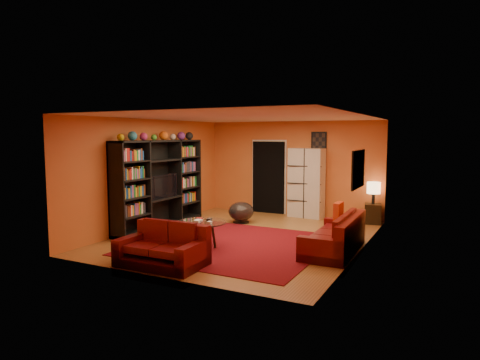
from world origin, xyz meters
The scene contains 20 objects.
floor centered at (0.00, 0.00, 0.00)m, with size 6.00×6.00×0.00m, color brown.
ceiling centered at (0.00, 0.00, 2.60)m, with size 6.00×6.00×0.00m, color white.
wall_back centered at (0.00, 3.00, 1.30)m, with size 6.00×6.00×0.00m, color #C7622B.
wall_front centered at (0.00, -3.00, 1.30)m, with size 6.00×6.00×0.00m, color #C7622B.
wall_left centered at (-2.50, 0.00, 1.30)m, with size 6.00×6.00×0.00m, color #C7622B.
wall_right centered at (2.50, 0.00, 1.30)m, with size 6.00×6.00×0.00m, color #C7622B.
rug centered at (0.10, -0.70, 0.01)m, with size 3.60×3.60×0.01m, color #510910.
doorway centered at (-0.70, 2.96, 1.02)m, with size 0.95×0.10×2.04m, color black.
wall_art_right centered at (2.48, -0.30, 1.60)m, with size 0.03×1.00×0.70m, color black.
wall_art_back centered at (0.75, 2.98, 2.05)m, with size 0.42×0.03×0.52m, color black.
entertainment_unit centered at (-2.27, 0.00, 1.05)m, with size 0.45×3.00×2.10m, color black.
tv centered at (-2.23, -0.04, 1.00)m, with size 0.13×0.99×0.57m, color black.
sofa centered at (2.13, -0.28, 0.29)m, with size 0.86×2.03×0.85m.
loveseat centered at (-0.32, -2.42, 0.29)m, with size 1.47×0.91×0.85m.
throw_pillow centered at (1.95, 0.45, 0.63)m, with size 0.12×0.42×0.42m, color red.
coffee_table centered at (-0.40, -1.12, 0.45)m, with size 0.99×0.99×0.49m.
storage_cabinet centered at (0.48, 2.80, 0.93)m, with size 0.93×0.42×1.87m, color beige.
bowl_chair centered at (-0.75, 1.32, 0.28)m, with size 0.65×0.65×0.53m.
side_table centered at (2.25, 2.75, 0.25)m, with size 0.40×0.40×0.50m, color black.
table_lamp centered at (2.25, 2.75, 0.89)m, with size 0.33×0.33×0.55m.
Camera 1 is at (4.10, -8.22, 2.22)m, focal length 32.00 mm.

